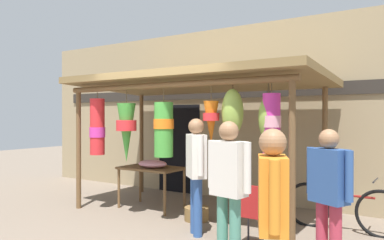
{
  "coord_description": "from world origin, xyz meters",
  "views": [
    {
      "loc": [
        3.57,
        -4.8,
        1.71
      ],
      "look_at": [
        -0.1,
        0.99,
        1.66
      ],
      "focal_mm": 34.77,
      "sensor_mm": 36.0,
      "label": 1
    }
  ],
  "objects_px": {
    "customer_foreground": "(229,181)",
    "display_table": "(151,172)",
    "vendor_in_orange": "(273,212)",
    "passerby_at_right": "(329,189)",
    "parked_bicycle": "(342,208)",
    "shopper_by_bananas": "(196,166)",
    "flower_heap_on_table": "(153,164)",
    "wicker_basket_by_table": "(197,214)",
    "folding_chair": "(253,210)"
  },
  "relations": [
    {
      "from": "customer_foreground",
      "to": "display_table",
      "type": "bearing_deg",
      "value": 145.36
    },
    {
      "from": "vendor_in_orange",
      "to": "passerby_at_right",
      "type": "height_order",
      "value": "vendor_in_orange"
    },
    {
      "from": "display_table",
      "to": "passerby_at_right",
      "type": "relative_size",
      "value": 0.74
    },
    {
      "from": "vendor_in_orange",
      "to": "parked_bicycle",
      "type": "bearing_deg",
      "value": 90.65
    },
    {
      "from": "display_table",
      "to": "shopper_by_bananas",
      "type": "height_order",
      "value": "shopper_by_bananas"
    },
    {
      "from": "display_table",
      "to": "flower_heap_on_table",
      "type": "bearing_deg",
      "value": -35.45
    },
    {
      "from": "wicker_basket_by_table",
      "to": "parked_bicycle",
      "type": "bearing_deg",
      "value": 17.14
    },
    {
      "from": "display_table",
      "to": "wicker_basket_by_table",
      "type": "height_order",
      "value": "display_table"
    },
    {
      "from": "flower_heap_on_table",
      "to": "vendor_in_orange",
      "type": "bearing_deg",
      "value": -38.43
    },
    {
      "from": "flower_heap_on_table",
      "to": "shopper_by_bananas",
      "type": "relative_size",
      "value": 0.35
    },
    {
      "from": "wicker_basket_by_table",
      "to": "vendor_in_orange",
      "type": "bearing_deg",
      "value": -47.56
    },
    {
      "from": "parked_bicycle",
      "to": "passerby_at_right",
      "type": "xyz_separation_m",
      "value": [
        0.17,
        -1.71,
        0.58
      ]
    },
    {
      "from": "customer_foreground",
      "to": "parked_bicycle",
      "type": "bearing_deg",
      "value": 68.91
    },
    {
      "from": "flower_heap_on_table",
      "to": "customer_foreground",
      "type": "height_order",
      "value": "customer_foreground"
    },
    {
      "from": "wicker_basket_by_table",
      "to": "passerby_at_right",
      "type": "relative_size",
      "value": 0.26
    },
    {
      "from": "folding_chair",
      "to": "customer_foreground",
      "type": "xyz_separation_m",
      "value": [
        0.02,
        -0.74,
        0.48
      ]
    },
    {
      "from": "wicker_basket_by_table",
      "to": "vendor_in_orange",
      "type": "distance_m",
      "value": 3.36
    },
    {
      "from": "customer_foreground",
      "to": "vendor_in_orange",
      "type": "bearing_deg",
      "value": -47.29
    },
    {
      "from": "passerby_at_right",
      "to": "display_table",
      "type": "bearing_deg",
      "value": 159.69
    },
    {
      "from": "wicker_basket_by_table",
      "to": "shopper_by_bananas",
      "type": "bearing_deg",
      "value": -58.68
    },
    {
      "from": "wicker_basket_by_table",
      "to": "customer_foreground",
      "type": "height_order",
      "value": "customer_foreground"
    },
    {
      "from": "wicker_basket_by_table",
      "to": "folding_chair",
      "type": "bearing_deg",
      "value": -29.06
    },
    {
      "from": "folding_chair",
      "to": "customer_foreground",
      "type": "relative_size",
      "value": 0.5
    },
    {
      "from": "display_table",
      "to": "parked_bicycle",
      "type": "xyz_separation_m",
      "value": [
        3.32,
        0.42,
        -0.34
      ]
    },
    {
      "from": "vendor_in_orange",
      "to": "folding_chair",
      "type": "bearing_deg",
      "value": 117.74
    },
    {
      "from": "flower_heap_on_table",
      "to": "vendor_in_orange",
      "type": "xyz_separation_m",
      "value": [
        3.27,
        -2.6,
        0.11
      ]
    },
    {
      "from": "folding_chair",
      "to": "shopper_by_bananas",
      "type": "height_order",
      "value": "shopper_by_bananas"
    },
    {
      "from": "display_table",
      "to": "passerby_at_right",
      "type": "xyz_separation_m",
      "value": [
        3.49,
        -1.29,
        0.25
      ]
    },
    {
      "from": "display_table",
      "to": "folding_chair",
      "type": "relative_size",
      "value": 1.4
    },
    {
      "from": "folding_chair",
      "to": "vendor_in_orange",
      "type": "xyz_separation_m",
      "value": [
        0.88,
        -1.67,
        0.45
      ]
    },
    {
      "from": "shopper_by_bananas",
      "to": "passerby_at_right",
      "type": "bearing_deg",
      "value": -11.53
    },
    {
      "from": "flower_heap_on_table",
      "to": "customer_foreground",
      "type": "bearing_deg",
      "value": -34.61
    },
    {
      "from": "flower_heap_on_table",
      "to": "shopper_by_bananas",
      "type": "distance_m",
      "value": 1.7
    },
    {
      "from": "parked_bicycle",
      "to": "vendor_in_orange",
      "type": "bearing_deg",
      "value": -89.35
    },
    {
      "from": "folding_chair",
      "to": "shopper_by_bananas",
      "type": "distance_m",
      "value": 1.06
    },
    {
      "from": "vendor_in_orange",
      "to": "passerby_at_right",
      "type": "relative_size",
      "value": 1.02
    },
    {
      "from": "parked_bicycle",
      "to": "customer_foreground",
      "type": "distance_m",
      "value": 2.38
    },
    {
      "from": "flower_heap_on_table",
      "to": "vendor_in_orange",
      "type": "distance_m",
      "value": 4.18
    },
    {
      "from": "shopper_by_bananas",
      "to": "parked_bicycle",
      "type": "bearing_deg",
      "value": 36.55
    },
    {
      "from": "vendor_in_orange",
      "to": "customer_foreground",
      "type": "distance_m",
      "value": 1.27
    },
    {
      "from": "vendor_in_orange",
      "to": "shopper_by_bananas",
      "type": "bearing_deg",
      "value": 135.75
    },
    {
      "from": "folding_chair",
      "to": "shopper_by_bananas",
      "type": "xyz_separation_m",
      "value": [
        -0.93,
        0.09,
        0.5
      ]
    },
    {
      "from": "wicker_basket_by_table",
      "to": "customer_foreground",
      "type": "xyz_separation_m",
      "value": [
        1.34,
        -1.47,
        0.88
      ]
    },
    {
      "from": "display_table",
      "to": "wicker_basket_by_table",
      "type": "distance_m",
      "value": 1.31
    },
    {
      "from": "customer_foreground",
      "to": "shopper_by_bananas",
      "type": "height_order",
      "value": "shopper_by_bananas"
    },
    {
      "from": "customer_foreground",
      "to": "shopper_by_bananas",
      "type": "xyz_separation_m",
      "value": [
        -0.95,
        0.83,
        0.02
      ]
    },
    {
      "from": "folding_chair",
      "to": "parked_bicycle",
      "type": "distance_m",
      "value": 1.64
    },
    {
      "from": "display_table",
      "to": "wicker_basket_by_table",
      "type": "bearing_deg",
      "value": -12.21
    },
    {
      "from": "folding_chair",
      "to": "passerby_at_right",
      "type": "distance_m",
      "value": 1.14
    },
    {
      "from": "passerby_at_right",
      "to": "customer_foreground",
      "type": "bearing_deg",
      "value": -156.6
    }
  ]
}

